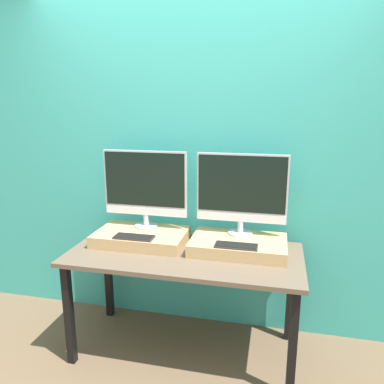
{
  "coord_description": "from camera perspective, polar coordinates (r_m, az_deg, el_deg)",
  "views": [
    {
      "loc": [
        0.57,
        -1.91,
        1.73
      ],
      "look_at": [
        0.0,
        0.58,
        1.11
      ],
      "focal_mm": 35.0,
      "sensor_mm": 36.0,
      "label": 1
    }
  ],
  "objects": [
    {
      "name": "keyboard_right",
      "position": [
        2.42,
        6.76,
        -8.13
      ],
      "size": [
        0.27,
        0.11,
        0.01
      ],
      "color": "#2D2D2D",
      "rests_on": "wooden_riser_right"
    },
    {
      "name": "wooden_riser_right",
      "position": [
        2.57,
        7.08,
        -8.01
      ],
      "size": [
        0.64,
        0.41,
        0.08
      ],
      "color": "tan",
      "rests_on": "workbench"
    },
    {
      "name": "keyboard_left",
      "position": [
        2.58,
        -8.83,
        -6.79
      ],
      "size": [
        0.27,
        0.11,
        0.01
      ],
      "color": "#2D2D2D",
      "rests_on": "wooden_riser_left"
    },
    {
      "name": "wooden_riser_left",
      "position": [
        2.72,
        -7.71,
        -6.78
      ],
      "size": [
        0.64,
        0.41,
        0.08
      ],
      "color": "tan",
      "rests_on": "workbench"
    },
    {
      "name": "wall_back",
      "position": [
        2.79,
        0.98,
        4.81
      ],
      "size": [
        8.0,
        0.04,
        2.6
      ],
      "color": "teal",
      "rests_on": "ground_plane"
    },
    {
      "name": "monitor_right",
      "position": [
        2.56,
        7.56,
        0.2
      ],
      "size": [
        0.62,
        0.17,
        0.56
      ],
      "color": "#B2B2B7",
      "rests_on": "wooden_riser_right"
    },
    {
      "name": "monitor_left",
      "position": [
        2.71,
        -7.16,
        0.97
      ],
      "size": [
        0.62,
        0.17,
        0.56
      ],
      "color": "#B2B2B7",
      "rests_on": "wooden_riser_left"
    },
    {
      "name": "workbench",
      "position": [
        2.57,
        -1.12,
        -10.84
      ],
      "size": [
        1.55,
        0.72,
        0.74
      ],
      "color": "brown",
      "rests_on": "ground_plane"
    }
  ]
}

